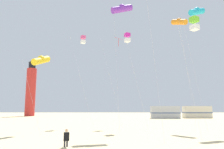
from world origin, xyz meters
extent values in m
cube|color=black|center=(-1.89, 6.57, 0.68)|extent=(0.39, 0.30, 0.52)
sphere|color=#D8A87F|center=(-1.89, 6.57, 1.06)|extent=(0.20, 0.20, 0.20)
cylinder|color=#2D2D38|center=(-1.86, 6.77, 0.44)|extent=(0.22, 0.38, 0.13)
cylinder|color=#2D2D38|center=(-1.91, 6.92, 0.21)|extent=(0.11, 0.11, 0.42)
cylinder|color=#2D2D38|center=(-2.02, 6.73, 0.44)|extent=(0.22, 0.38, 0.13)
cylinder|color=#2D2D38|center=(-2.06, 6.88, 0.21)|extent=(0.11, 0.11, 0.42)
cylinder|color=silver|center=(7.12, 9.61, 4.77)|extent=(0.84, 1.71, 9.54)
cube|color=#72D12D|center=(7.97, 10.03, 9.89)|extent=(0.82, 0.82, 0.44)
cube|color=white|center=(7.97, 10.03, 9.19)|extent=(0.82, 0.82, 0.44)
cylinder|color=silver|center=(9.82, 15.58, 6.76)|extent=(1.41, 2.08, 13.51)
cylinder|color=#1EB2D1|center=(10.85, 16.28, 13.51)|extent=(2.46, 1.97, 1.48)
sphere|color=#1EB2D1|center=(10.85, 16.28, 13.66)|extent=(0.76, 0.76, 0.76)
cylinder|color=silver|center=(1.43, 14.30, 6.52)|extent=(0.59, 1.23, 13.04)
cylinder|color=purple|center=(2.04, 14.58, 13.04)|extent=(2.55, 1.70, 1.48)
sphere|color=purple|center=(2.04, 14.58, 13.19)|extent=(0.76, 0.76, 0.76)
cylinder|color=silver|center=(0.78, 21.57, 6.25)|extent=(3.01, 2.31, 12.51)
cube|color=red|center=(1.92, 23.07, 12.51)|extent=(1.22, 1.22, 0.40)
cylinder|color=red|center=(1.92, 23.07, 11.86)|extent=(0.04, 0.04, 1.10)
cylinder|color=silver|center=(4.25, 9.14, 6.77)|extent=(1.00, 1.31, 13.54)
cylinder|color=silver|center=(10.13, 18.38, 6.74)|extent=(1.74, 0.85, 13.47)
cylinder|color=orange|center=(9.71, 19.24, 13.47)|extent=(1.72, 2.55, 1.48)
sphere|color=orange|center=(9.71, 19.24, 13.62)|extent=(0.76, 0.76, 0.76)
cylinder|color=silver|center=(-6.90, 13.54, 3.69)|extent=(2.51, 0.83, 7.39)
cylinder|color=yellow|center=(-6.50, 14.79, 7.39)|extent=(1.44, 2.59, 1.48)
sphere|color=yellow|center=(-6.50, 14.79, 7.54)|extent=(0.76, 0.76, 0.76)
cylinder|color=silver|center=(-3.22, 21.45, 6.18)|extent=(3.36, 0.12, 12.36)
cube|color=#E54C8C|center=(-3.27, 23.12, 12.71)|extent=(0.82, 0.82, 0.44)
cube|color=white|center=(-3.27, 23.12, 12.01)|extent=(0.82, 0.82, 0.44)
cylinder|color=silver|center=(3.78, 17.39, 5.61)|extent=(2.85, 1.76, 11.23)
cube|color=#D826A5|center=(2.91, 18.80, 11.57)|extent=(0.82, 0.82, 0.44)
cube|color=white|center=(2.91, 18.80, 10.87)|extent=(0.82, 0.82, 0.44)
cylinder|color=red|center=(-23.03, 56.19, 7.00)|extent=(2.80, 2.80, 14.00)
cylinder|color=black|center=(-23.03, 56.19, 14.90)|extent=(2.00, 2.00, 1.80)
cone|color=black|center=(-23.03, 56.19, 16.30)|extent=(2.20, 2.20, 1.00)
cube|color=#B7BABF|center=(13.16, 42.74, 1.40)|extent=(6.48, 2.52, 2.80)
cube|color=#4C608C|center=(13.16, 42.74, 1.26)|extent=(6.52, 2.56, 0.24)
cube|color=beige|center=(21.26, 44.79, 1.40)|extent=(6.47, 2.51, 2.80)
cube|color=#4C608C|center=(21.26, 44.79, 1.26)|extent=(6.51, 2.55, 0.24)
camera|label=1|loc=(0.97, -7.40, 2.49)|focal=34.59mm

